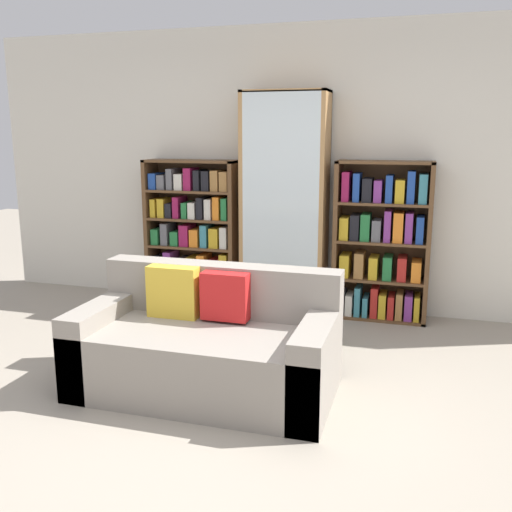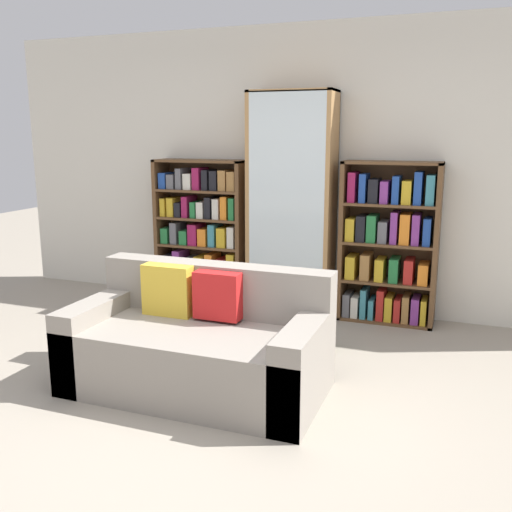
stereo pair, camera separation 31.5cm
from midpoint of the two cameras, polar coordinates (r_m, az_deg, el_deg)
name	(u,v)px [view 2 (the right image)]	position (r m, az deg, el deg)	size (l,w,h in m)	color
ground_plane	(188,430)	(3.50, -4.16, -16.99)	(16.00, 16.00, 0.00)	gray
wall_back	(311,171)	(5.57, 7.11, 8.48)	(6.57, 0.06, 2.70)	silver
couch	(198,346)	(3.90, -3.45, -9.02)	(1.70, 0.87, 0.81)	gray
bookshelf_left	(203,232)	(5.80, -3.80, 2.35)	(0.94, 0.32, 1.44)	brown
display_cabinet	(292,207)	(5.42, 5.26, 4.92)	(0.80, 0.36, 2.08)	#AD7F4C
bookshelf_right	(389,246)	(5.32, 14.78, 0.98)	(0.86, 0.32, 1.46)	brown
wine_bottle	(329,329)	(4.66, 9.22, -7.22)	(0.09, 0.09, 0.41)	#143819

